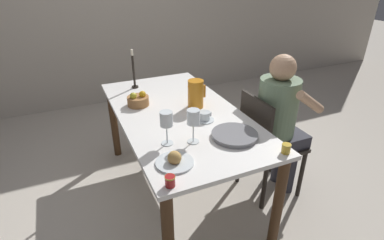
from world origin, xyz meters
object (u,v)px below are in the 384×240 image
Objects in this scene: teacup_near_person at (204,117)px; bread_plate at (175,160)px; candlestick_tall at (134,73)px; chair_person_side at (266,142)px; wine_glass_water at (166,120)px; jam_jar_amber at (170,181)px; jam_jar_red at (286,148)px; person_seated at (280,116)px; wine_glass_juice at (193,119)px; red_pitcher at (196,94)px; serving_tray at (235,135)px; fruit_bowl at (138,100)px.

bread_plate reaches higher than teacup_near_person.
chair_person_side is at bearing -49.03° from candlestick_tall.
jam_jar_amber is at bearing -107.79° from wine_glass_water.
wine_glass_water reaches higher than jam_jar_red.
person_seated is 0.97m from wine_glass_water.
red_pitcher is at bearing 63.72° from wine_glass_juice.
serving_tray is 5.06× the size of jam_jar_amber.
red_pitcher reaches higher than jam_jar_amber.
wine_glass_juice is (0.16, -0.05, -0.00)m from wine_glass_water.
jam_jar_amber is at bearing -96.20° from fruit_bowl.
serving_tray is 0.86m from fruit_bowl.
jam_jar_red is (0.18, -0.28, 0.02)m from serving_tray.
red_pitcher is 1.54× the size of teacup_near_person.
wine_glass_water is at bearing 163.20° from wine_glass_juice.
bread_plate is at bearing -94.33° from candlestick_tall.
jam_jar_red is (0.22, -0.81, -0.08)m from red_pitcher.
bread_plate is at bearing -72.92° from person_seated.
person_seated reaches higher than jam_jar_red.
red_pitcher is 0.78m from bread_plate.
jam_jar_amber is 0.17× the size of candlestick_tall.
chair_person_side is at bearing 19.78° from bread_plate.
person_seated reaches higher than wine_glass_water.
chair_person_side is at bearing -34.09° from red_pitcher.
jam_jar_amber is at bearing -122.28° from red_pitcher.
chair_person_side is 0.24m from person_seated.
person_seated is 1.18m from jam_jar_amber.
jam_jar_amber is (-0.48, -0.58, 0.01)m from teacup_near_person.
bread_plate is 1.28× the size of fruit_bowl.
bread_plate is 0.86m from fruit_bowl.
red_pitcher reaches higher than chair_person_side.
red_pitcher is 0.46m from fruit_bowl.
fruit_bowl reaches higher than bread_plate.
teacup_near_person is at bearing -50.77° from fruit_bowl.
candlestick_tall reaches higher than wine_glass_juice.
jam_jar_amber is 1.03m from fruit_bowl.
wine_glass_juice is at bearing -16.80° from wine_glass_water.
red_pitcher is at bearing 47.59° from wine_glass_water.
chair_person_side is at bearing 26.59° from jam_jar_amber.
chair_person_side is 4.00× the size of wine_glass_juice.
bread_plate reaches higher than jam_jar_amber.
candlestick_tall reaches higher than chair_person_side.
red_pitcher reaches higher than teacup_near_person.
person_seated is at bearing 23.83° from jam_jar_amber.
person_seated is 8.46× the size of teacup_near_person.
jam_jar_red is 0.35× the size of fruit_bowl.
fruit_bowl is (-0.96, 0.55, 0.08)m from person_seated.
jam_jar_red is (-0.26, -0.49, 0.30)m from chair_person_side.
jam_jar_red is at bearing 0.30° from jam_jar_amber.
serving_tray is at bearing -76.32° from teacup_near_person.
wine_glass_water is at bearing -88.85° from fruit_bowl.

